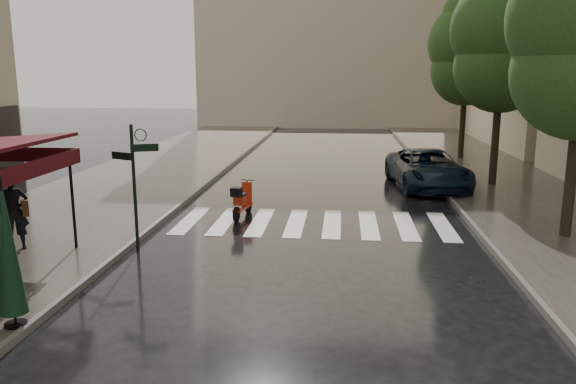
% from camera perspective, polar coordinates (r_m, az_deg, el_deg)
% --- Properties ---
extents(ground, '(120.00, 120.00, 0.00)m').
position_cam_1_polar(ground, '(11.29, -14.52, -10.63)').
color(ground, black).
rests_on(ground, ground).
extents(sidewalk_near, '(6.00, 60.00, 0.12)m').
position_cam_1_polar(sidewalk_near, '(23.65, -14.96, 1.28)').
color(sidewalk_near, '#38332D').
rests_on(sidewalk_near, ground).
extents(sidewalk_far, '(5.50, 60.00, 0.12)m').
position_cam_1_polar(sidewalk_far, '(23.10, 21.80, 0.58)').
color(sidewalk_far, '#38332D').
rests_on(sidewalk_far, ground).
extents(curb_near, '(0.12, 60.00, 0.16)m').
position_cam_1_polar(curb_near, '(22.76, -7.75, 1.21)').
color(curb_near, '#595651').
rests_on(curb_near, ground).
extents(curb_far, '(0.12, 60.00, 0.16)m').
position_cam_1_polar(curb_far, '(22.47, 14.93, 0.78)').
color(curb_far, '#595651').
rests_on(curb_far, ground).
extents(crosswalk, '(7.85, 3.20, 0.01)m').
position_cam_1_polar(crosswalk, '(16.35, 2.66, -3.17)').
color(crosswalk, silver).
rests_on(crosswalk, ground).
extents(signpost, '(1.17, 0.29, 3.10)m').
position_cam_1_polar(signpost, '(13.90, -15.36, 1.44)').
color(signpost, black).
rests_on(signpost, ground).
extents(backdrop_building, '(22.00, 6.00, 20.00)m').
position_cam_1_polar(backdrop_building, '(48.12, 4.87, 18.72)').
color(backdrop_building, '#BDAA91').
rests_on(backdrop_building, ground).
extents(tree_mid, '(3.80, 3.80, 8.34)m').
position_cam_1_polar(tree_mid, '(22.55, 21.02, 14.54)').
color(tree_mid, black).
rests_on(tree_mid, sidewalk_far).
extents(tree_far, '(3.80, 3.80, 8.16)m').
position_cam_1_polar(tree_far, '(29.40, 17.74, 13.70)').
color(tree_far, black).
rests_on(tree_far, sidewalk_far).
extents(pedestrian_with_umbrella, '(1.52, 1.53, 2.55)m').
position_cam_1_polar(pedestrian_with_umbrella, '(14.72, -26.36, 1.10)').
color(pedestrian_with_umbrella, black).
rests_on(pedestrian_with_umbrella, sidewalk_near).
extents(scooter, '(0.54, 1.61, 1.06)m').
position_cam_1_polar(scooter, '(16.96, -4.71, -0.96)').
color(scooter, black).
rests_on(scooter, ground).
extents(parked_car, '(3.01, 5.46, 1.45)m').
position_cam_1_polar(parked_car, '(21.99, 13.99, 2.31)').
color(parked_car, black).
rests_on(parked_car, ground).
extents(parasol_front, '(0.45, 0.45, 2.52)m').
position_cam_1_polar(parasol_front, '(10.25, -26.58, -5.12)').
color(parasol_front, black).
rests_on(parasol_front, sidewalk_near).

